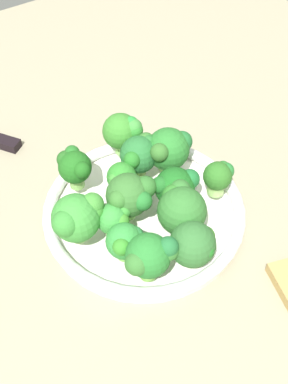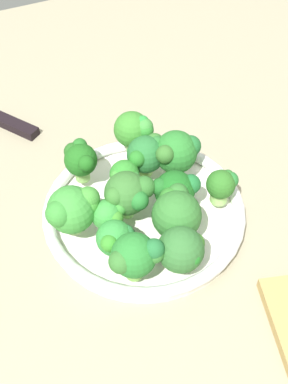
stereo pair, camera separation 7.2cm
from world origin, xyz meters
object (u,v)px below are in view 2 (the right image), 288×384
Objects in this scene: bowl at (144,213)px; broccoli_floret_13 at (222,185)px; broccoli_floret_10 at (109,215)px; broccoli_floret_7 at (176,213)px; broccoli_floret_6 at (182,250)px; broccoli_floret_9 at (128,194)px; broccoli_floret_4 at (135,256)px; broccoli_floret_1 at (134,129)px; broccoli_floret_11 at (176,152)px; broccoli_floret_3 at (146,154)px; broccoli_floret_12 at (175,190)px; broccoli_floret_2 at (115,238)px; broccoli_floret_8 at (80,159)px; broccoli_floret_5 at (72,209)px; broccoli_floret_0 at (124,177)px.

bowl is 5.42× the size of broccoli_floret_13.
broccoli_floret_7 is at bearing 63.16° from broccoli_floret_10.
broccoli_floret_6 is 11.15cm from broccoli_floret_9.
broccoli_floret_1 is at bearing 156.83° from broccoli_floret_4.
bowl is 3.99× the size of broccoli_floret_9.
broccoli_floret_1 is 0.96× the size of broccoli_floret_11.
broccoli_floret_12 reaches higher than broccoli_floret_3.
broccoli_floret_7 is at bearing 17.27° from bowl.
bowl is 6.86cm from broccoli_floret_12.
broccoli_floret_11 is 1.39× the size of broccoli_floret_13.
broccoli_floret_1 reaches higher than broccoli_floret_2.
broccoli_floret_9 is 13.40cm from broccoli_floret_13.
broccoli_floret_11 is at bearing 68.42° from broccoli_floret_3.
broccoli_floret_1 is 19.45cm from broccoli_floret_2.
broccoli_floret_2 is 1.04× the size of broccoli_floret_10.
broccoli_floret_4 reaches higher than bowl.
broccoli_floret_3 is 11.89cm from broccoli_floret_13.
broccoli_floret_12 is (6.49, -3.42, -0.10)cm from broccoli_floret_11.
broccoli_floret_11 is (4.38, 13.23, 0.06)cm from broccoli_floret_8.
broccoli_floret_9 is (0.42, 7.74, -0.10)cm from broccoli_floret_5.
bowl is 8.62cm from broccoli_floret_7.
bowl is 12.78cm from broccoli_floret_1.
broccoli_floret_1 is at bearing -152.69° from broccoli_floret_13.
broccoli_floret_13 is (1.10, 6.82, -0.77)cm from broccoli_floret_12.
broccoli_floret_5 is at bearing -98.29° from broccoli_floret_12.
broccoli_floret_13 is at bearing 81.42° from broccoli_floret_5.
broccoli_floret_3 is 0.87× the size of broccoli_floret_7.
broccoli_floret_2 is at bearing -53.20° from broccoli_floret_11.
broccoli_floret_0 is 8.66cm from broccoli_floret_1.
broccoli_floret_12 is at bearing 41.44° from broccoli_floret_0.
broccoli_floret_4 is 19.31cm from broccoli_floret_11.
broccoli_floret_7 reaches higher than broccoli_floret_9.
broccoli_floret_4 is 17.64cm from broccoli_floret_13.
broccoli_floret_9 reaches higher than broccoli_floret_13.
broccoli_floret_4 is at bearing -18.19° from broccoli_floret_9.
broccoli_floret_3 is (4.85, -0.22, -0.63)cm from broccoli_floret_1.
broccoli_floret_1 is at bearing 102.54° from broccoli_floret_8.
broccoli_floret_13 is (1.19, 16.50, -0.13)cm from broccoli_floret_10.
broccoli_floret_4 reaches higher than broccoli_floret_0.
broccoli_floret_9 is (-10.81, -2.71, 0.48)cm from broccoli_floret_6.
broccoli_floret_12 reaches higher than broccoli_floret_2.
bowl is 11.96cm from broccoli_floret_8.
broccoli_floret_1 is (-7.20, 4.65, 1.28)cm from broccoli_floret_0.
broccoli_floret_1 is at bearing 175.38° from broccoli_floret_7.
broccoli_floret_10 is (-9.28, -6.15, -0.65)cm from broccoli_floret_6.
broccoli_floret_5 is at bearing -75.63° from broccoli_floret_11.
broccoli_floret_10 is at bearing -63.94° from broccoli_floret_11.
broccoli_floret_13 is (-2.80, 8.62, -1.24)cm from broccoli_floret_7.
broccoli_floret_13 is at bearing 107.98° from broccoli_floret_7.
broccoli_floret_4 is 12.31cm from broccoli_floret_12.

